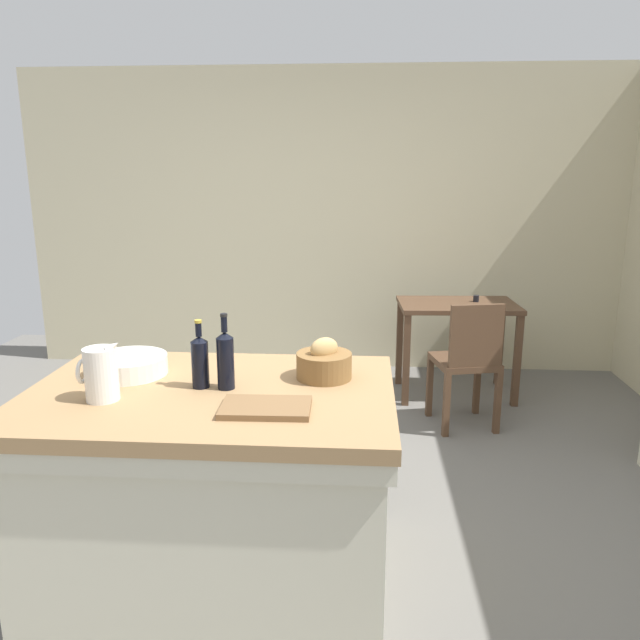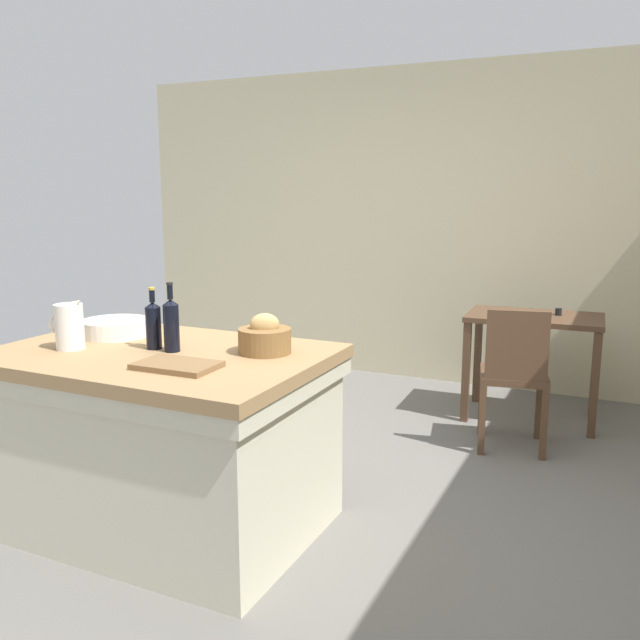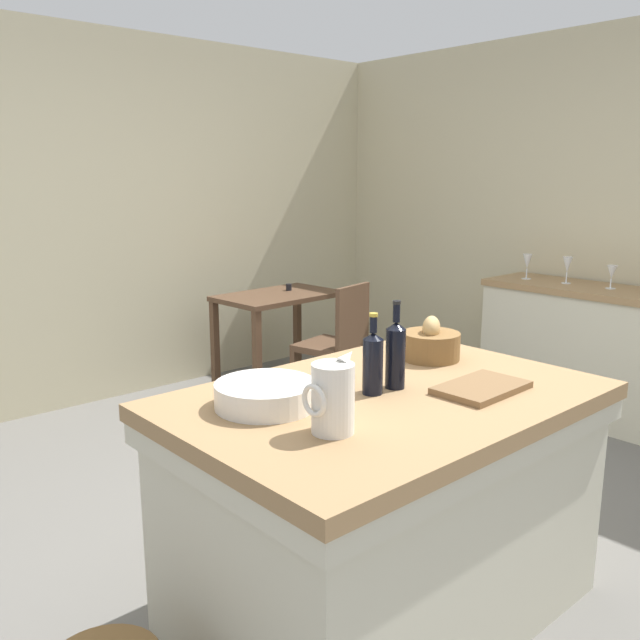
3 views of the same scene
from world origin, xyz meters
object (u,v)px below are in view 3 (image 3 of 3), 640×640
Objects in this scene: wooden_chair at (338,343)px; wine_bottle_dark at (396,353)px; writing_desk at (279,310)px; island_table at (384,496)px; bread_basket at (431,344)px; pitcher at (332,397)px; side_cabinet at (583,351)px; wine_bottle_amber at (373,361)px; wine_glass_left at (612,273)px; cutting_board at (481,388)px; wash_bowl at (266,395)px; wine_glass_middle at (567,265)px; wine_glass_right at (527,262)px.

wine_bottle_dark is (-1.28, -1.67, 0.50)m from wooden_chair.
writing_desk is 2.69m from wine_bottle_dark.
bread_basket reaches higher than island_table.
writing_desk is at bearing 54.77° from pitcher.
pitcher reaches higher than side_cabinet.
wine_glass_left is at bearing 8.41° from wine_bottle_amber.
cutting_board is at bearing -161.59° from side_cabinet.
wine_glass_middle is at bearing 10.41° from wash_bowl.
writing_desk is 2.89× the size of wine_bottle_dark.
wine_glass_left reaches higher than writing_desk.
side_cabinet is 8.82× the size of wine_glass_left.
wooden_chair is at bearing 52.39° from wine_bottle_dark.
island_table is 1.69× the size of wooden_chair.
wooden_chair reaches higher than cutting_board.
side_cabinet is 7.39× the size of wine_glass_middle.
cutting_board is 1.86× the size of wine_glass_middle.
wine_glass_right is at bearing 93.07° from side_cabinet.
island_table is 2.72m from wine_glass_middle.
side_cabinet is at bearing 97.09° from wine_glass_left.
writing_desk is at bearing 131.22° from wine_glass_right.
bread_basket is 2.24m from wine_glass_right.
writing_desk is at bearing 67.43° from bread_basket.
cutting_board is at bearing -38.65° from island_table.
wooden_chair is (-1.22, 1.13, 0.04)m from side_cabinet.
wine_bottle_amber is at bearing -121.26° from writing_desk.
wine_glass_middle is (2.57, 0.71, 0.55)m from island_table.
side_cabinet is 3.04m from wash_bowl.
bread_basket is (-0.88, -1.51, 0.44)m from wooden_chair.
wine_bottle_dark reaches higher than pitcher.
pitcher is 0.80× the size of wine_bottle_dark.
wine_glass_right reaches higher than island_table.
wine_glass_middle is (2.61, 0.69, 0.04)m from wine_bottle_amber.
bread_basket reaches higher than writing_desk.
wooden_chair is 2.22m from wine_bottle_amber.
wash_bowl is at bearing -129.12° from writing_desk.
wash_bowl is at bearing -139.20° from wooden_chair.
wine_bottle_amber is (0.36, -0.14, 0.08)m from wash_bowl.
side_cabinet is at bearing 7.35° from wash_bowl.
wine_glass_right reaches higher than writing_desk.
wine_glass_middle is 0.29m from wine_glass_right.
wooden_chair is at bearing 40.80° from wash_bowl.
wine_glass_left is (2.99, 0.25, 0.09)m from wash_bowl.
wine_bottle_amber is (-0.31, 0.24, 0.11)m from cutting_board.
wooden_chair is at bearing 134.28° from wine_glass_left.
wine_glass_right is (2.48, 0.99, 0.02)m from wine_bottle_dark.
wine_bottle_amber is 1.59× the size of wine_glass_middle.
writing_desk is 2.80m from cutting_board.
wine_bottle_dark reaches higher than wine_bottle_amber.
wine_bottle_dark is at bearing 19.66° from pitcher.
island_table is 2.79m from wine_glass_right.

